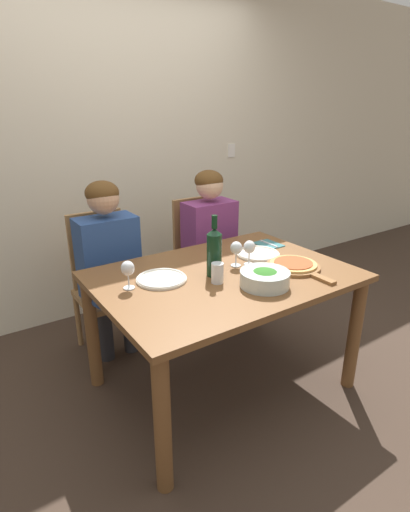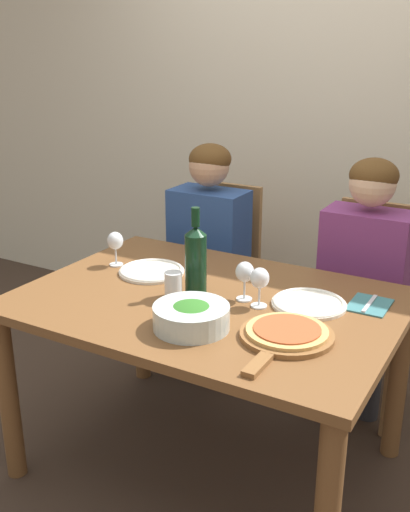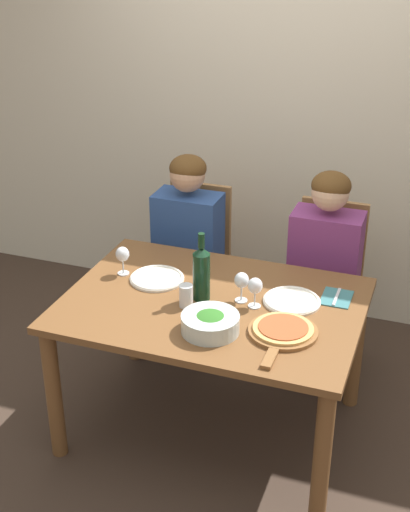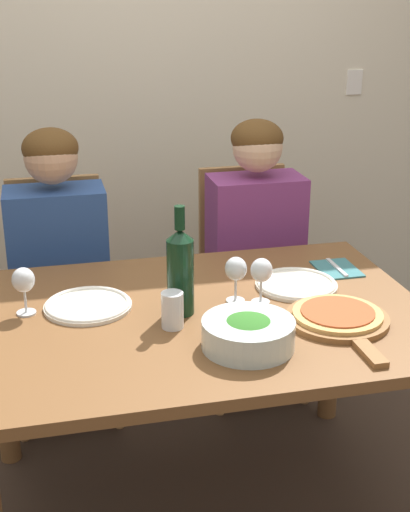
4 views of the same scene
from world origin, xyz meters
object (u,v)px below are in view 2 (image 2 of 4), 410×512
object	(u,v)px
dinner_plate_right	(309,303)
wine_glass_left	(115,242)
dinner_plate_left	(152,271)
pizza_on_board	(286,334)
fork_on_napkin	(369,305)
chair_left	(218,272)
wine_glass_centre	(245,274)
wine_bottle	(196,259)
person_woman	(207,239)
broccoli_bowl	(191,317)
chair_right	(367,302)
wine_glass_right	(260,280)
water_tumbler	(173,286)
person_man	(364,267)

from	to	relation	value
dinner_plate_right	wine_glass_left	bearing A→B (deg)	-179.52
dinner_plate_left	dinner_plate_right	xyz separation A→B (m)	(0.69, 0.01, 0.00)
pizza_on_board	wine_glass_left	size ratio (longest dim) A/B	2.98
fork_on_napkin	chair_left	bearing A→B (deg)	148.22
wine_glass_centre	chair_left	bearing A→B (deg)	124.51
dinner_plate_left	wine_bottle	bearing A→B (deg)	-20.07
person_woman	pizza_on_board	xyz separation A→B (m)	(0.79, -0.87, 0.04)
broccoli_bowl	wine_glass_centre	bearing A→B (deg)	80.91
chair_right	wine_glass_right	xyz separation A→B (m)	(-0.20, -0.80, 0.35)
pizza_on_board	water_tumbler	bearing A→B (deg)	170.18
pizza_on_board	wine_glass_left	bearing A→B (deg)	162.94
wine_bottle	wine_glass_left	distance (m)	0.48
wine_glass_right	wine_glass_centre	distance (m)	0.08
wine_glass_right	fork_on_napkin	xyz separation A→B (m)	(0.35, 0.21, -0.10)
dinner_plate_right	wine_glass_centre	world-z (taller)	wine_glass_centre
dinner_plate_right	pizza_on_board	world-z (taller)	pizza_on_board
dinner_plate_left	fork_on_napkin	bearing A→B (deg)	7.79
wine_glass_centre	broccoli_bowl	bearing A→B (deg)	-99.09
dinner_plate_left	water_tumbler	bearing A→B (deg)	-39.61
person_man	dinner_plate_right	distance (m)	0.59
chair_right	wine_glass_right	bearing A→B (deg)	-103.90
person_man	fork_on_napkin	distance (m)	0.50
person_woman	wine_bottle	distance (m)	0.80
pizza_on_board	wine_glass_left	world-z (taller)	wine_glass_left
broccoli_bowl	person_man	bearing A→B (deg)	71.44
dinner_plate_right	wine_glass_right	world-z (taller)	wine_glass_right
chair_left	pizza_on_board	size ratio (longest dim) A/B	2.15
chair_left	dinner_plate_right	world-z (taller)	chair_left
wine_glass_centre	wine_glass_left	bearing A→B (deg)	174.65
chair_right	person_woman	world-z (taller)	person_woman
wine_glass_left	wine_glass_centre	distance (m)	0.65
pizza_on_board	fork_on_napkin	distance (m)	0.43
chair_right	wine_bottle	bearing A→B (deg)	-119.45
person_man	wine_bottle	bearing A→B (deg)	-123.43
pizza_on_board	chair_left	bearing A→B (deg)	128.58
person_woman	dinner_plate_left	distance (m)	0.60
wine_glass_left	broccoli_bowl	bearing A→B (deg)	-31.26
chair_right	person_man	xyz separation A→B (m)	(0.00, -0.12, 0.22)
wine_bottle	fork_on_napkin	size ratio (longest dim) A/B	1.91
dinner_plate_left	wine_glass_left	xyz separation A→B (m)	(-0.19, 0.00, 0.10)
wine_bottle	pizza_on_board	xyz separation A→B (m)	(0.45, -0.18, -0.13)
person_man	chair_left	bearing A→B (deg)	171.66
pizza_on_board	chair_right	bearing A→B (deg)	89.17
person_woman	broccoli_bowl	xyz separation A→B (m)	(0.48, -0.96, 0.07)
chair_right	wine_glass_left	distance (m)	1.22
broccoli_bowl	water_tumbler	size ratio (longest dim) A/B	2.36
chair_left	wine_glass_left	distance (m)	0.80
chair_left	wine_glass_left	world-z (taller)	chair_left
chair_right	person_man	distance (m)	0.25
wine_glass_left	wine_glass_right	xyz separation A→B (m)	(0.73, -0.09, 0.00)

